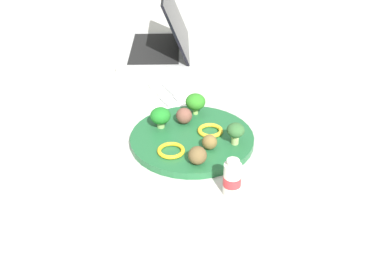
# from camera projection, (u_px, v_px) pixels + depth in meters

# --- Properties ---
(ground_plane) EXTENTS (4.00, 4.00, 0.00)m
(ground_plane) POSITION_uv_depth(u_px,v_px,m) (192.00, 141.00, 0.97)
(ground_plane) COLOR beige
(plate) EXTENTS (0.28, 0.28, 0.02)m
(plate) POSITION_uv_depth(u_px,v_px,m) (192.00, 139.00, 0.96)
(plate) COLOR #236638
(plate) RESTS_ON ground_plane
(broccoli_floret_center) EXTENTS (0.05, 0.05, 0.05)m
(broccoli_floret_center) POSITION_uv_depth(u_px,v_px,m) (195.00, 102.00, 1.03)
(broccoli_floret_center) COLOR #A1D068
(broccoli_floret_center) RESTS_ON plate
(broccoli_floret_back_right) EXTENTS (0.05, 0.05, 0.05)m
(broccoli_floret_back_right) POSITION_uv_depth(u_px,v_px,m) (160.00, 116.00, 0.97)
(broccoli_floret_back_right) COLOR #8DB867
(broccoli_floret_back_right) RESTS_ON plate
(broccoli_floret_front_left) EXTENTS (0.04, 0.04, 0.05)m
(broccoli_floret_front_left) POSITION_uv_depth(u_px,v_px,m) (236.00, 131.00, 0.91)
(broccoli_floret_front_left) COLOR #A2BD6D
(broccoli_floret_front_left) RESTS_ON plate
(meatball_front_left) EXTENTS (0.04, 0.04, 0.04)m
(meatball_front_left) POSITION_uv_depth(u_px,v_px,m) (197.00, 155.00, 0.86)
(meatball_front_left) COLOR brown
(meatball_front_left) RESTS_ON plate
(meatball_center) EXTENTS (0.04, 0.04, 0.04)m
(meatball_center) POSITION_uv_depth(u_px,v_px,m) (185.00, 116.00, 1.00)
(meatball_center) COLOR brown
(meatball_center) RESTS_ON plate
(meatball_far_rim) EXTENTS (0.03, 0.03, 0.03)m
(meatball_far_rim) POSITION_uv_depth(u_px,v_px,m) (210.00, 142.00, 0.91)
(meatball_far_rim) COLOR brown
(meatball_far_rim) RESTS_ON plate
(pepper_ring_mid_right) EXTENTS (0.07, 0.07, 0.01)m
(pepper_ring_mid_right) POSITION_uv_depth(u_px,v_px,m) (210.00, 130.00, 0.97)
(pepper_ring_mid_right) COLOR yellow
(pepper_ring_mid_right) RESTS_ON plate
(pepper_ring_back_right) EXTENTS (0.08, 0.08, 0.01)m
(pepper_ring_back_right) POSITION_uv_depth(u_px,v_px,m) (171.00, 150.00, 0.90)
(pepper_ring_back_right) COLOR yellow
(pepper_ring_back_right) RESTS_ON plate
(napkin) EXTENTS (0.18, 0.14, 0.01)m
(napkin) POSITION_uv_depth(u_px,v_px,m) (166.00, 94.00, 1.16)
(napkin) COLOR white
(napkin) RESTS_ON ground_plane
(fork) EXTENTS (0.12, 0.04, 0.01)m
(fork) POSITION_uv_depth(u_px,v_px,m) (173.00, 93.00, 1.16)
(fork) COLOR silver
(fork) RESTS_ON napkin
(knife) EXTENTS (0.15, 0.04, 0.01)m
(knife) POSITION_uv_depth(u_px,v_px,m) (161.00, 95.00, 1.15)
(knife) COLOR white
(knife) RESTS_ON napkin
(yogurt_bottle) EXTENTS (0.03, 0.03, 0.08)m
(yogurt_bottle) POSITION_uv_depth(u_px,v_px,m) (232.00, 179.00, 0.80)
(yogurt_bottle) COLOR white
(yogurt_bottle) RESTS_ON ground_plane
(laptop) EXTENTS (0.37, 0.31, 0.20)m
(laptop) POSITION_uv_depth(u_px,v_px,m) (161.00, 42.00, 1.41)
(laptop) COLOR #BABABA
(laptop) RESTS_ON ground_plane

